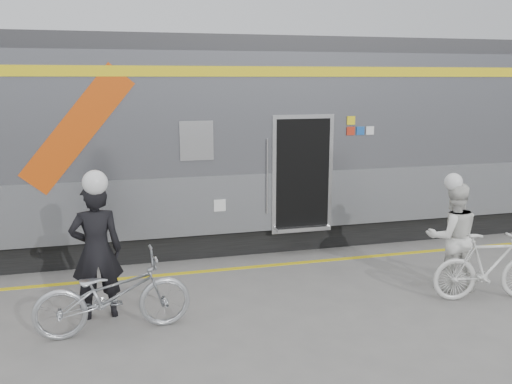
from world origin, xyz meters
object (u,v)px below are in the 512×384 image
object	(u,v)px
woman	(452,237)
man	(96,251)
bicycle_left	(113,294)
bicycle_right	(489,267)

from	to	relation	value
woman	man	bearing A→B (deg)	6.50
woman	bicycle_left	bearing A→B (deg)	12.38
bicycle_left	bicycle_right	world-z (taller)	bicycle_left
bicycle_left	bicycle_right	xyz separation A→B (m)	(5.54, -0.33, -0.01)
bicycle_left	woman	xyz separation A→B (m)	(5.24, 0.22, 0.33)
woman	bicycle_right	distance (m)	0.71
bicycle_left	woman	size ratio (longest dim) A/B	1.18
bicycle_left	woman	distance (m)	5.25
woman	bicycle_right	size ratio (longest dim) A/B	0.99
bicycle_left	bicycle_right	distance (m)	5.55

